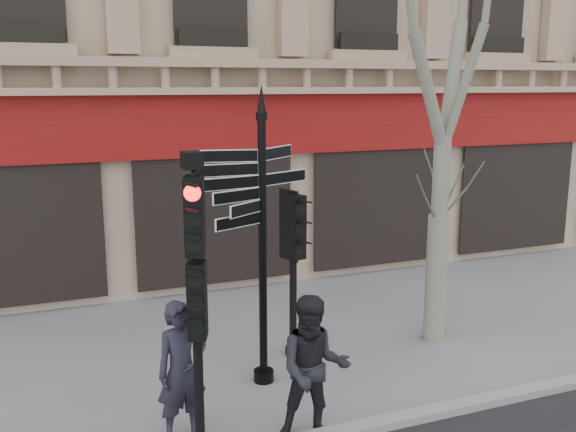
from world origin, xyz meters
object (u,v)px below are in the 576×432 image
Objects in this scene: fingerpost at (262,188)px; pedestrian_a at (182,371)px; traffic_signal_secondary at (293,244)px; traffic_signal_main at (195,269)px; pedestrian_b at (314,369)px.

fingerpost is 2.43× the size of pedestrian_a.
fingerpost reaches higher than traffic_signal_secondary.
traffic_signal_secondary is at bearing 30.11° from pedestrian_a.
pedestrian_a is (-0.13, 0.37, -1.42)m from traffic_signal_main.
traffic_signal_main is 3.13m from traffic_signal_secondary.
fingerpost reaches higher than pedestrian_a.
traffic_signal_secondary is 1.43× the size of pedestrian_b.
fingerpost is at bearing -152.04° from traffic_signal_secondary.
fingerpost is 2.12m from traffic_signal_main.
traffic_signal_secondary is (0.78, 0.75, -1.09)m from fingerpost.
fingerpost is 2.79m from pedestrian_a.
fingerpost reaches higher than pedestrian_b.
pedestrian_b is (1.53, -0.63, 0.04)m from pedestrian_a.
traffic_signal_main is 1.48m from pedestrian_a.
traffic_signal_secondary is 2.78m from pedestrian_b.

